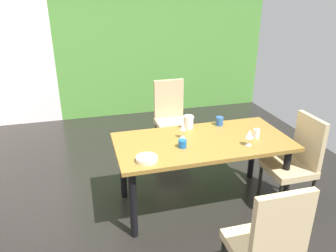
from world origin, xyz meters
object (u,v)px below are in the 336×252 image
object	(u,v)px
dining_table	(202,148)
chair_head_far	(171,115)
cup_south	(219,121)
cup_rear	(182,144)
cup_near_shelf	(256,134)
wine_glass_near_window	(250,134)
chair_right_near	(297,159)
wine_glass_center	(183,127)
serving_bowl_front	(147,159)
chair_head_near	(268,243)
pitcher_west	(189,122)

from	to	relation	value
dining_table	chair_head_far	world-z (taller)	chair_head_far
cup_south	cup_rear	distance (m)	0.71
cup_near_shelf	cup_south	bearing A→B (deg)	118.31
dining_table	wine_glass_near_window	size ratio (longest dim) A/B	10.68
dining_table	chair_right_near	size ratio (longest dim) A/B	1.77
chair_right_near	cup_south	xyz separation A→B (m)	(-0.62, 0.60, 0.26)
dining_table	wine_glass_near_window	distance (m)	0.50
cup_near_shelf	wine_glass_near_window	bearing A→B (deg)	-140.02
dining_table	wine_glass_near_window	world-z (taller)	wine_glass_near_window
cup_rear	cup_south	bearing A→B (deg)	36.49
wine_glass_center	cup_near_shelf	xyz separation A→B (m)	(0.73, -0.21, -0.07)
dining_table	cup_rear	distance (m)	0.30
serving_bowl_front	chair_head_near	bearing A→B (deg)	-58.34
chair_head_far	cup_south	world-z (taller)	chair_head_far
chair_head_near	serving_bowl_front	size ratio (longest dim) A/B	5.28
chair_right_near	wine_glass_near_window	distance (m)	0.64
chair_head_far	pitcher_west	size ratio (longest dim) A/B	7.00
chair_right_near	cup_near_shelf	bearing A→B (deg)	64.74
wine_glass_center	cup_rear	size ratio (longest dim) A/B	2.10
cup_south	wine_glass_center	bearing A→B (deg)	-156.96
wine_glass_center	cup_south	distance (m)	0.55
chair_right_near	cup_near_shelf	xyz separation A→B (m)	(-0.39, 0.18, 0.26)
pitcher_west	wine_glass_near_window	bearing A→B (deg)	-52.44
wine_glass_center	cup_south	world-z (taller)	wine_glass_center
dining_table	pitcher_west	bearing A→B (deg)	96.96
cup_near_shelf	pitcher_west	size ratio (longest dim) A/B	0.66
cup_rear	chair_head_far	bearing A→B (deg)	78.54
dining_table	serving_bowl_front	bearing A→B (deg)	-156.65
wine_glass_near_window	cup_south	size ratio (longest dim) A/B	1.72
dining_table	serving_bowl_front	distance (m)	0.71
chair_right_near	serving_bowl_front	size ratio (longest dim) A/B	5.10
dining_table	wine_glass_near_window	xyz separation A→B (m)	(0.39, -0.23, 0.21)
chair_head_far	cup_south	size ratio (longest dim) A/B	10.58
chair_right_near	wine_glass_center	size ratio (longest dim) A/B	5.87
dining_table	chair_right_near	world-z (taller)	chair_right_near
chair_head_far	pitcher_west	xyz separation A→B (m)	(-0.07, -0.96, 0.27)
dining_table	wine_glass_center	xyz separation A→B (m)	(-0.18, 0.11, 0.21)
chair_head_far	pitcher_west	bearing A→B (deg)	85.63
chair_head_far	cup_near_shelf	distance (m)	1.51
serving_bowl_front	cup_near_shelf	size ratio (longest dim) A/B	2.03
serving_bowl_front	cup_near_shelf	distance (m)	1.20
chair_head_near	chair_right_near	bearing A→B (deg)	46.98
pitcher_west	dining_table	bearing A→B (deg)	-83.04
wine_glass_near_window	wine_glass_center	xyz separation A→B (m)	(-0.57, 0.34, 0.00)
wine_glass_center	serving_bowl_front	bearing A→B (deg)	-139.97
chair_head_far	cup_near_shelf	bearing A→B (deg)	110.34
wine_glass_center	cup_south	size ratio (longest dim) A/B	1.76
cup_south	pitcher_west	world-z (taller)	pitcher_west
chair_head_near	cup_south	size ratio (longest dim) A/B	10.74
wine_glass_near_window	serving_bowl_front	bearing A→B (deg)	-177.32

